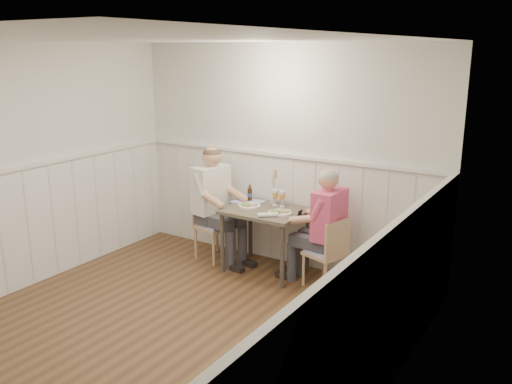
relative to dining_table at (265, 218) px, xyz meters
The scene contains 16 objects.
ground_plane 1.95m from the dining_table, 90.21° to the right, with size 4.50×4.50×0.00m, color #4B2D1C.
room_shell 2.04m from the dining_table, 90.21° to the right, with size 4.04×4.54×2.60m.
wainscot 1.15m from the dining_table, 90.33° to the right, with size 4.00×4.49×1.34m.
dining_table is the anchor object (origin of this frame).
chair_right 0.85m from the dining_table, ahead, with size 0.47×0.47×0.79m.
chair_left 0.80m from the dining_table, behind, with size 0.49×0.49×0.86m.
man_in_pink 0.76m from the dining_table, ahead, with size 0.63×0.44×1.33m.
diner_cream 0.74m from the dining_table, behind, with size 0.72×0.51×1.43m.
plate_man 0.25m from the dining_table, 14.17° to the right, with size 0.26×0.26×0.07m.
plate_diner 0.26m from the dining_table, behind, with size 0.26×0.26×0.06m.
beer_glass_a 0.32m from the dining_table, 60.93° to the left, with size 0.08×0.08×0.19m.
beer_glass_b 0.30m from the dining_table, 85.02° to the left, with size 0.08×0.08×0.19m.
beer_bottle 0.45m from the dining_table, 148.91° to the left, with size 0.06×0.06×0.20m.
rolled_napkin 0.32m from the dining_table, 53.48° to the right, with size 0.20×0.17×0.05m.
grass_vase 0.39m from the dining_table, 100.88° to the left, with size 0.05×0.05×0.44m.
gingham_mat 0.39m from the dining_table, 155.10° to the left, with size 0.35×0.28×0.01m.
Camera 1 is at (3.07, -3.23, 2.52)m, focal length 38.00 mm.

